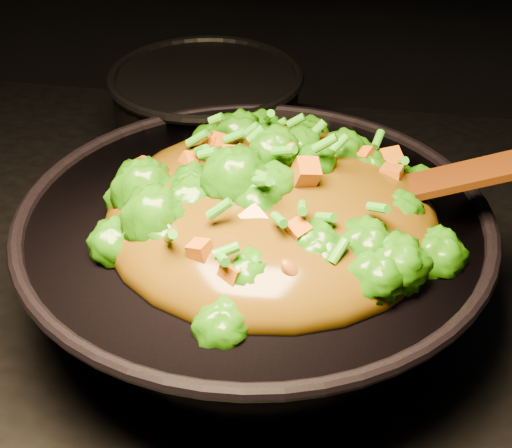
# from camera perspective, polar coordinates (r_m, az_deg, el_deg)

# --- Properties ---
(wok) EXTENTS (0.48, 0.48, 0.13)m
(wok) POSITION_cam_1_polar(r_m,az_deg,el_deg) (0.80, -0.12, -3.24)
(wok) COLOR black
(wok) RESTS_ON stovetop
(stir_fry) EXTENTS (0.38, 0.38, 0.11)m
(stir_fry) POSITION_cam_1_polar(r_m,az_deg,el_deg) (0.73, 1.18, 3.70)
(stir_fry) COLOR #216707
(stir_fry) RESTS_ON wok
(spatula) EXTENTS (0.26, 0.05, 0.11)m
(spatula) POSITION_cam_1_polar(r_m,az_deg,el_deg) (0.76, 14.05, 3.23)
(spatula) COLOR #320C04
(spatula) RESTS_ON wok
(back_pot) EXTENTS (0.30, 0.30, 0.14)m
(back_pot) POSITION_cam_1_polar(r_m,az_deg,el_deg) (1.06, -3.57, 7.59)
(back_pot) COLOR black
(back_pot) RESTS_ON stovetop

